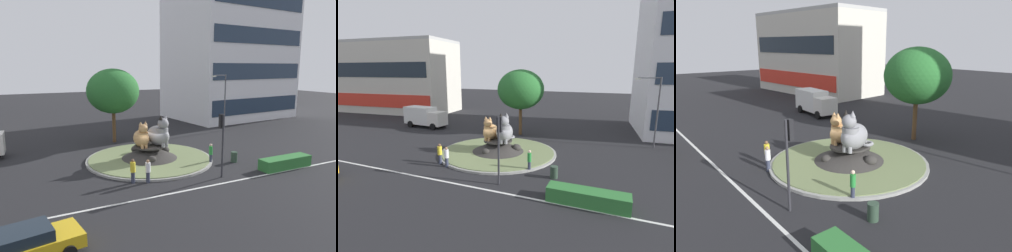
% 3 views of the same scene
% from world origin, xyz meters
% --- Properties ---
extents(ground_plane, '(160.00, 160.00, 0.00)m').
position_xyz_m(ground_plane, '(0.00, 0.00, 0.00)').
color(ground_plane, black).
extents(lane_centreline, '(112.00, 0.20, 0.01)m').
position_xyz_m(lane_centreline, '(0.00, -7.53, 0.00)').
color(lane_centreline, silver).
rests_on(lane_centreline, ground).
extents(roundabout_island, '(11.02, 11.02, 1.31)m').
position_xyz_m(roundabout_island, '(0.01, 0.01, 0.45)').
color(roundabout_island, gray).
rests_on(roundabout_island, ground).
extents(cat_statue_calico, '(1.51, 2.31, 2.30)m').
position_xyz_m(cat_statue_calico, '(-0.75, -0.09, 2.15)').
color(cat_statue_calico, tan).
rests_on(cat_statue_calico, roundabout_island).
extents(cat_statue_grey, '(2.18, 2.97, 2.76)m').
position_xyz_m(cat_statue_grey, '(0.81, -0.29, 2.32)').
color(cat_statue_grey, gray).
rests_on(cat_statue_grey, roundabout_island).
extents(traffic_light_mast, '(0.34, 0.46, 4.74)m').
position_xyz_m(traffic_light_mast, '(3.06, -6.33, 3.32)').
color(traffic_light_mast, '#2D2D33').
rests_on(traffic_light_mast, ground).
extents(shophouse_block, '(22.31, 12.41, 13.30)m').
position_xyz_m(shophouse_block, '(-29.46, 17.52, 6.65)').
color(shophouse_block, beige).
rests_on(shophouse_block, ground).
extents(clipped_hedge_strip, '(4.72, 1.20, 0.90)m').
position_xyz_m(clipped_hedge_strip, '(9.04, -6.93, 0.45)').
color(clipped_hedge_strip, '#2D7033').
rests_on(clipped_hedge_strip, ground).
extents(broadleaf_tree_behind_island, '(5.59, 5.59, 7.94)m').
position_xyz_m(broadleaf_tree_behind_island, '(-0.72, 8.02, 5.55)').
color(broadleaf_tree_behind_island, brown).
rests_on(broadleaf_tree_behind_island, ground).
extents(streetlight_arm, '(2.39, 0.61, 7.17)m').
position_xyz_m(streetlight_arm, '(13.58, 7.77, 4.20)').
color(streetlight_arm, '#4C4C51').
rests_on(streetlight_arm, ground).
extents(pedestrian_green_shirt, '(0.31, 0.31, 1.74)m').
position_xyz_m(pedestrian_green_shirt, '(4.23, -3.28, 0.94)').
color(pedestrian_green_shirt, '#33384C').
rests_on(pedestrian_green_shirt, ground).
extents(pedestrian_white_shirt, '(0.37, 0.37, 1.71)m').
position_xyz_m(pedestrian_white_shirt, '(-2.28, -5.02, 0.90)').
color(pedestrian_white_shirt, '#33384C').
rests_on(pedestrian_white_shirt, ground).
extents(pedestrian_yellow_shirt, '(0.38, 0.38, 1.77)m').
position_xyz_m(pedestrian_yellow_shirt, '(-3.26, -4.61, 0.93)').
color(pedestrian_yellow_shirt, '#33384C').
rests_on(pedestrian_yellow_shirt, ground).
extents(delivery_box_truck, '(6.29, 2.70, 2.82)m').
position_xyz_m(delivery_box_truck, '(-14.61, 6.97, 1.53)').
color(delivery_box_truck, silver).
rests_on(delivery_box_truck, ground).
extents(litter_bin, '(0.56, 0.56, 0.90)m').
position_xyz_m(litter_bin, '(6.31, -3.80, 0.45)').
color(litter_bin, '#2D4233').
rests_on(litter_bin, ground).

